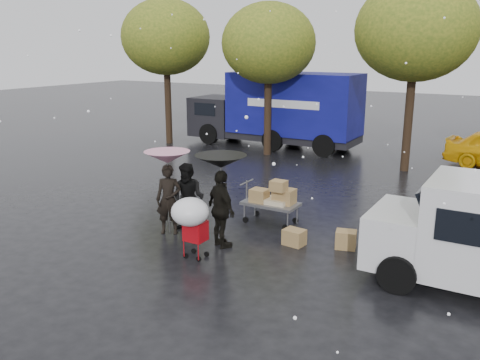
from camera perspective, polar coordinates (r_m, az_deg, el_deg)
The scene contains 12 objects.
ground at distance 12.73m, azimuth -3.84°, elevation -6.77°, with size 90.00×90.00×0.00m, color black.
person_pink at distance 13.02m, azimuth -8.00°, elevation -2.19°, with size 0.66×0.43×1.80m, color black.
person_middle at distance 13.07m, azimuth -5.80°, elevation -2.03°, with size 0.88×0.68×1.81m, color black.
person_black at distance 12.01m, azimuth -2.11°, elevation -3.30°, with size 1.10×0.46×1.88m, color black.
umbrella_pink at distance 12.75m, azimuth -8.18°, elevation 2.54°, with size 1.15×1.15×2.15m.
umbrella_black at distance 11.70m, azimuth -2.17°, elevation 2.09°, with size 1.21×1.21×2.25m.
vendor_cart at distance 13.66m, azimuth 3.77°, elevation -2.03°, with size 1.52×0.80×1.27m.
shopping_cart at distance 11.27m, azimuth -5.53°, elevation -3.95°, with size 0.84×0.84×1.46m.
blue_truck at distance 24.32m, azimuth 4.27°, elevation 7.87°, with size 8.30×2.60×3.50m.
box_ground_near at distance 12.42m, azimuth 11.80°, elevation -6.56°, with size 0.48×0.38×0.43m, color olive.
box_ground_far at distance 12.44m, azimuth 6.10°, elevation -6.40°, with size 0.50×0.39×0.39m, color olive.
tree_row at distance 21.02m, azimuth 10.90°, elevation 15.50°, with size 21.60×4.40×7.12m.
Camera 1 is at (6.72, -9.75, 4.67)m, focal length 38.00 mm.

